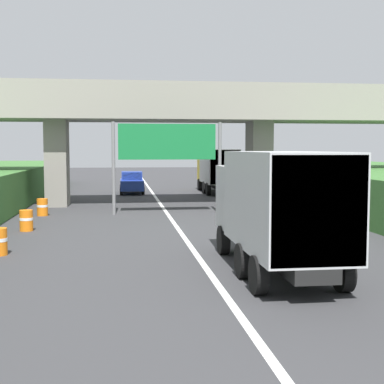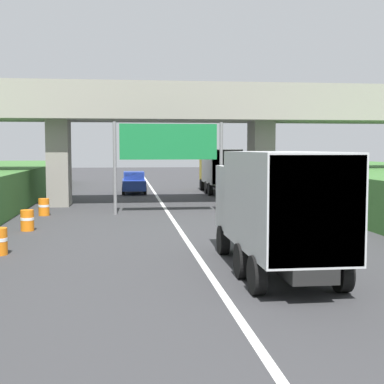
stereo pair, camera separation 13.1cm
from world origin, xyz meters
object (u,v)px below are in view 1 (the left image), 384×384
Objects in this scene: truck_yellow at (217,168)px; car_blue at (132,183)px; construction_barrel_5 at (55,198)px; construction_barrel_4 at (42,207)px; truck_silver at (276,205)px; overhead_highway_sign at (167,147)px; construction_barrel_3 at (26,220)px.

car_blue is at bearing 178.51° from truck_yellow.
construction_barrel_4 is at bearing -90.56° from construction_barrel_5.
truck_silver is 1.00× the size of truck_yellow.
construction_barrel_5 is (-6.51, 5.37, -3.13)m from overhead_highway_sign.
car_blue is 19.31m from construction_barrel_3.
construction_barrel_4 is 1.00× the size of construction_barrel_5.
construction_barrel_3 is (-8.37, 8.91, -1.47)m from truck_silver.
construction_barrel_4 is at bearing 179.51° from overhead_highway_sign.
construction_barrel_4 is (-8.44, 14.23, -1.47)m from truck_silver.
overhead_highway_sign is 6.53× the size of construction_barrel_4.
truck_silver and truck_yellow have the same top height.
construction_barrel_5 is at bearing 89.44° from construction_barrel_4.
overhead_highway_sign reaches higher than construction_barrel_3.
construction_barrel_5 is (-8.38, 19.55, -1.47)m from truck_silver.
construction_barrel_3 is (-4.86, -18.68, -0.40)m from car_blue.
overhead_highway_sign reaches higher than construction_barrel_5.
overhead_highway_sign is 6.53× the size of construction_barrel_3.
overhead_highway_sign is 14.40m from truck_silver.
overhead_highway_sign is at bearing 39.02° from construction_barrel_3.
overhead_highway_sign reaches higher than truck_silver.
truck_yellow is at bearing 69.10° from overhead_highway_sign.
car_blue is 9.41m from construction_barrel_5.
truck_yellow reaches higher than construction_barrel_4.
construction_barrel_4 is at bearing -110.23° from car_blue.
construction_barrel_3 is (-11.55, -18.51, -1.47)m from truck_yellow.
truck_silver is 12.31m from construction_barrel_3.
construction_barrel_3 is at bearing -121.97° from truck_yellow.
overhead_highway_sign is 9.00m from construction_barrel_5.
truck_yellow is 17.64m from construction_barrel_4.
construction_barrel_4 is at bearing -131.38° from truck_yellow.
truck_silver is 27.84m from car_blue.
truck_silver is 27.61m from truck_yellow.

